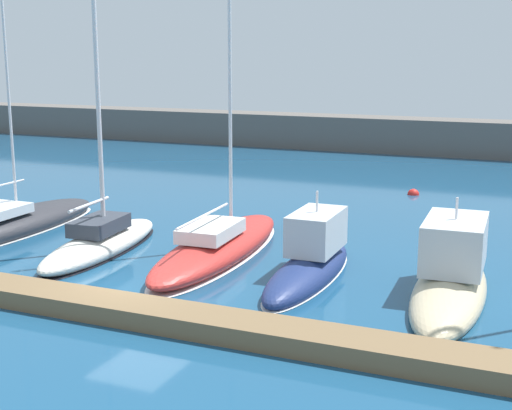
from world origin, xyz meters
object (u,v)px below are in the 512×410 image
Objects in this scene: sailboat_charcoal_third at (13,224)px; sailboat_ivory_fourth at (101,239)px; motorboat_navy_sixth at (311,261)px; sailboat_red_fifth at (218,245)px; motorboat_sand_seventh at (451,276)px; mooring_buoy_red at (413,195)px.

sailboat_charcoal_third is 1.04× the size of sailboat_ivory_fourth.
sailboat_ivory_fourth is 2.14× the size of motorboat_navy_sixth.
sailboat_red_fifth is 2.16× the size of motorboat_navy_sixth.
mooring_buoy_red is (-4.24, 15.83, -0.63)m from motorboat_sand_seventh.
sailboat_red_fifth is at bearing -79.60° from sailboat_ivory_fourth.
sailboat_red_fifth is 25.47× the size of mooring_buoy_red.
sailboat_ivory_fourth is 18.11m from mooring_buoy_red.
motorboat_sand_seventh is (12.92, 0.05, 0.15)m from sailboat_ivory_fourth.
sailboat_ivory_fourth is 4.51m from sailboat_red_fifth.
sailboat_charcoal_third is at bearing 85.39° from motorboat_navy_sixth.
sailboat_charcoal_third is 20.30m from mooring_buoy_red.
sailboat_ivory_fourth is at bearing 90.55° from motorboat_navy_sixth.
sailboat_charcoal_third is at bearing 87.63° from sailboat_red_fifth.
sailboat_ivory_fourth is at bearing 87.59° from motorboat_sand_seventh.
sailboat_red_fifth is 4.08m from motorboat_navy_sixth.
motorboat_sand_seventh is at bearing -100.69° from sailboat_red_fifth.
sailboat_ivory_fourth reaches higher than mooring_buoy_red.
mooring_buoy_red is at bearing 12.36° from motorboat_sand_seventh.
sailboat_charcoal_third is 2.23× the size of motorboat_navy_sixth.
motorboat_navy_sixth is (13.52, -0.92, 0.18)m from sailboat_charcoal_third.
motorboat_navy_sixth is at bearing -93.87° from sailboat_ivory_fourth.
sailboat_charcoal_third reaches higher than sailboat_ivory_fourth.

